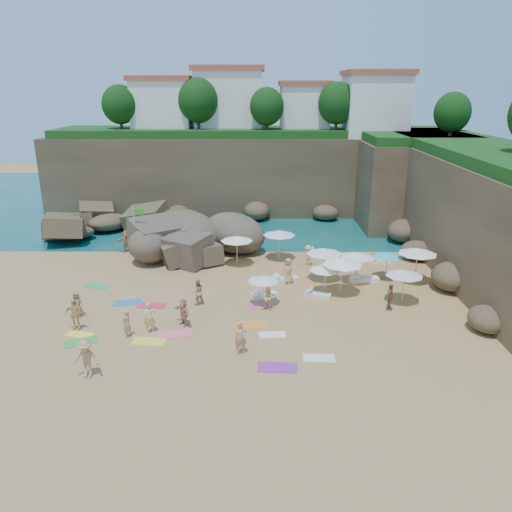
{
  "coord_description": "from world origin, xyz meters",
  "views": [
    {
      "loc": [
        2.14,
        -29.01,
        12.83
      ],
      "look_at": [
        2.0,
        3.0,
        2.0
      ],
      "focal_mm": 35.0,
      "sensor_mm": 36.0,
      "label": 1
    }
  ],
  "objects_px": {
    "parasol_1": "(237,238)",
    "person_stand_4": "(288,271)",
    "rock_outcrop": "(198,256)",
    "person_stand_3": "(390,297)",
    "lounger_0": "(284,280)",
    "person_stand_2": "(308,255)",
    "person_stand_0": "(150,318)",
    "person_stand_5": "(127,241)",
    "parasol_0": "(279,233)",
    "flag_pole": "(137,226)",
    "person_stand_1": "(197,292)",
    "parasol_2": "(324,251)",
    "person_stand_6": "(127,323)"
  },
  "relations": [
    {
      "from": "parasol_0",
      "to": "person_stand_0",
      "type": "height_order",
      "value": "parasol_0"
    },
    {
      "from": "person_stand_1",
      "to": "person_stand_3",
      "type": "height_order",
      "value": "person_stand_1"
    },
    {
      "from": "flag_pole",
      "to": "person_stand_2",
      "type": "relative_size",
      "value": 2.57
    },
    {
      "from": "parasol_1",
      "to": "person_stand_4",
      "type": "xyz_separation_m",
      "value": [
        3.67,
        -3.7,
        -1.21
      ]
    },
    {
      "from": "person_stand_1",
      "to": "person_stand_5",
      "type": "distance_m",
      "value": 12.61
    },
    {
      "from": "parasol_1",
      "to": "person_stand_0",
      "type": "relative_size",
      "value": 1.37
    },
    {
      "from": "rock_outcrop",
      "to": "person_stand_5",
      "type": "height_order",
      "value": "person_stand_5"
    },
    {
      "from": "flag_pole",
      "to": "rock_outcrop",
      "type": "bearing_deg",
      "value": 7.39
    },
    {
      "from": "person_stand_0",
      "to": "person_stand_5",
      "type": "relative_size",
      "value": 0.96
    },
    {
      "from": "lounger_0",
      "to": "person_stand_2",
      "type": "distance_m",
      "value": 4.01
    },
    {
      "from": "rock_outcrop",
      "to": "person_stand_3",
      "type": "bearing_deg",
      "value": -38.25
    },
    {
      "from": "parasol_2",
      "to": "person_stand_2",
      "type": "distance_m",
      "value": 3.49
    },
    {
      "from": "lounger_0",
      "to": "person_stand_3",
      "type": "bearing_deg",
      "value": -58.52
    },
    {
      "from": "flag_pole",
      "to": "parasol_2",
      "type": "relative_size",
      "value": 1.65
    },
    {
      "from": "parasol_2",
      "to": "person_stand_4",
      "type": "relative_size",
      "value": 1.39
    },
    {
      "from": "lounger_0",
      "to": "person_stand_0",
      "type": "height_order",
      "value": "person_stand_0"
    },
    {
      "from": "parasol_1",
      "to": "person_stand_1",
      "type": "xyz_separation_m",
      "value": [
        -2.16,
        -7.28,
        -1.27
      ]
    },
    {
      "from": "person_stand_3",
      "to": "person_stand_5",
      "type": "bearing_deg",
      "value": 89.02
    },
    {
      "from": "lounger_0",
      "to": "person_stand_6",
      "type": "relative_size",
      "value": 1.27
    },
    {
      "from": "person_stand_5",
      "to": "person_stand_2",
      "type": "bearing_deg",
      "value": -28.25
    },
    {
      "from": "parasol_1",
      "to": "person_stand_3",
      "type": "xyz_separation_m",
      "value": [
        9.58,
        -8.03,
        -1.28
      ]
    },
    {
      "from": "parasol_1",
      "to": "person_stand_3",
      "type": "distance_m",
      "value": 12.56
    },
    {
      "from": "rock_outcrop",
      "to": "person_stand_6",
      "type": "xyz_separation_m",
      "value": [
        -2.24,
        -13.65,
        0.8
      ]
    },
    {
      "from": "flag_pole",
      "to": "person_stand_1",
      "type": "relative_size",
      "value": 2.45
    },
    {
      "from": "flag_pole",
      "to": "parasol_2",
      "type": "xyz_separation_m",
      "value": [
        14.0,
        -4.67,
        -0.47
      ]
    },
    {
      "from": "parasol_2",
      "to": "person_stand_6",
      "type": "relative_size",
      "value": 1.56
    },
    {
      "from": "person_stand_5",
      "to": "person_stand_6",
      "type": "bearing_deg",
      "value": -91.53
    },
    {
      "from": "flag_pole",
      "to": "person_stand_0",
      "type": "bearing_deg",
      "value": -74.44
    },
    {
      "from": "person_stand_3",
      "to": "person_stand_4",
      "type": "height_order",
      "value": "person_stand_4"
    },
    {
      "from": "flag_pole",
      "to": "lounger_0",
      "type": "relative_size",
      "value": 2.04
    },
    {
      "from": "parasol_0",
      "to": "person_stand_0",
      "type": "bearing_deg",
      "value": -121.42
    },
    {
      "from": "person_stand_0",
      "to": "person_stand_3",
      "type": "xyz_separation_m",
      "value": [
        13.91,
        3.05,
        -0.06
      ]
    },
    {
      "from": "rock_outcrop",
      "to": "parasol_0",
      "type": "distance_m",
      "value": 6.87
    },
    {
      "from": "rock_outcrop",
      "to": "person_stand_2",
      "type": "xyz_separation_m",
      "value": [
        8.64,
        -2.15,
        0.8
      ]
    },
    {
      "from": "rock_outcrop",
      "to": "parasol_0",
      "type": "height_order",
      "value": "parasol_0"
    },
    {
      "from": "person_stand_6",
      "to": "parasol_2",
      "type": "bearing_deg",
      "value": 150.62
    },
    {
      "from": "rock_outcrop",
      "to": "person_stand_5",
      "type": "distance_m",
      "value": 6.11
    },
    {
      "from": "person_stand_4",
      "to": "person_stand_6",
      "type": "relative_size",
      "value": 1.12
    },
    {
      "from": "parasol_2",
      "to": "person_stand_3",
      "type": "distance_m",
      "value": 6.07
    },
    {
      "from": "parasol_0",
      "to": "parasol_1",
      "type": "xyz_separation_m",
      "value": [
        -3.23,
        -1.3,
        -0.07
      ]
    },
    {
      "from": "person_stand_2",
      "to": "person_stand_5",
      "type": "distance_m",
      "value": 14.94
    },
    {
      "from": "person_stand_2",
      "to": "person_stand_3",
      "type": "relative_size",
      "value": 0.97
    },
    {
      "from": "parasol_0",
      "to": "person_stand_1",
      "type": "distance_m",
      "value": 10.22
    },
    {
      "from": "parasol_2",
      "to": "parasol_1",
      "type": "bearing_deg",
      "value": 152.7
    },
    {
      "from": "parasol_0",
      "to": "person_stand_4",
      "type": "bearing_deg",
      "value": -85.0
    },
    {
      "from": "parasol_1",
      "to": "person_stand_0",
      "type": "height_order",
      "value": "parasol_1"
    },
    {
      "from": "flag_pole",
      "to": "parasol_0",
      "type": "relative_size",
      "value": 1.64
    },
    {
      "from": "lounger_0",
      "to": "person_stand_3",
      "type": "xyz_separation_m",
      "value": [
        6.17,
        -4.53,
        0.67
      ]
    },
    {
      "from": "person_stand_0",
      "to": "person_stand_4",
      "type": "bearing_deg",
      "value": 23.92
    },
    {
      "from": "rock_outcrop",
      "to": "person_stand_5",
      "type": "bearing_deg",
      "value": 169.29
    }
  ]
}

